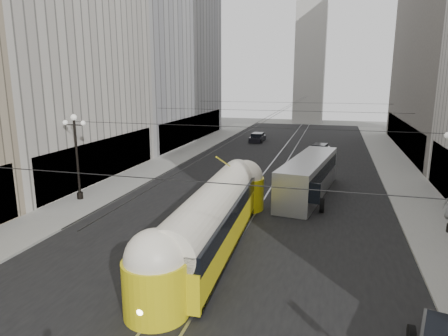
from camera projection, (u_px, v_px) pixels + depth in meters
The scene contains 13 objects.
road at pixel (274, 170), 40.57m from camera, with size 20.00×85.00×0.02m, color black.
sidewalk_left at pixel (177, 157), 46.98m from camera, with size 4.00×72.00×0.15m, color gray.
sidewalk_right at pixel (396, 168), 40.71m from camera, with size 4.00×72.00×0.15m, color gray.
rail_left at pixel (267, 169), 40.77m from camera, with size 0.12×85.00×0.04m, color gray.
rail_right at pixel (282, 170), 40.37m from camera, with size 0.12×85.00×0.04m, color gray.
building_left_far at pixel (155, 41), 57.23m from camera, with size 12.60×28.60×28.60m.
distant_tower at pixel (311, 49), 81.96m from camera, with size 6.00×6.00×31.36m.
lamppost_left_mid at pixel (77, 152), 29.41m from camera, with size 1.86×0.44×6.37m.
catenary at pixel (276, 112), 38.30m from camera, with size 25.00×72.00×0.23m.
streetcar at pixel (214, 216), 21.62m from camera, with size 3.11×16.26×3.56m.
city_bus at pixel (309, 175), 31.28m from camera, with size 4.11×12.04×2.99m.
sedan_white_far at pixel (320, 150), 48.23m from camera, with size 2.38×4.41×1.32m.
sedan_dark_far at pixel (258, 138), 58.35m from camera, with size 1.86×4.19×1.30m.
Camera 1 is at (5.64, -6.98, 9.03)m, focal length 32.00 mm.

